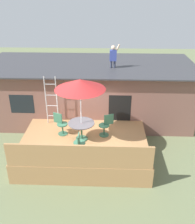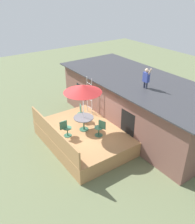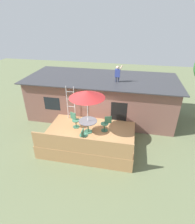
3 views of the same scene
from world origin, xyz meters
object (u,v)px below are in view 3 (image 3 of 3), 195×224
object	(u,v)px
step_ladder	(71,103)
patio_table	(88,123)
patio_umbrella	(87,94)
patio_chair_right	(106,124)
patio_chair_left	(75,120)
person_figure	(118,73)
patio_chair_near	(83,136)

from	to	relation	value
step_ladder	patio_table	bearing A→B (deg)	-42.56
patio_umbrella	patio_chair_right	size ratio (longest dim) A/B	2.76
patio_chair_left	patio_chair_right	size ratio (longest dim) A/B	1.00
patio_table	person_figure	xyz separation A→B (m)	(1.25, 3.00, 2.10)
patio_chair_left	patio_table	bearing A→B (deg)	0.00
step_ladder	patio_umbrella	bearing A→B (deg)	-42.56
step_ladder	person_figure	bearing A→B (deg)	32.53
patio_umbrella	patio_chair_near	distance (m)	2.17
patio_umbrella	patio_chair_near	size ratio (longest dim) A/B	2.76
patio_umbrella	step_ladder	world-z (taller)	patio_umbrella
patio_table	patio_chair_near	distance (m)	1.06
person_figure	patio_table	bearing A→B (deg)	-112.67
patio_umbrella	step_ladder	bearing A→B (deg)	137.44
patio_umbrella	step_ladder	size ratio (longest dim) A/B	1.15
step_ladder	patio_chair_right	size ratio (longest dim) A/B	2.39
patio_chair_left	patio_chair_near	bearing A→B (deg)	-34.44
patio_chair_left	patio_chair_near	distance (m)	1.70
patio_table	patio_chair_near	size ratio (longest dim) A/B	1.13
patio_table	patio_chair_right	world-z (taller)	patio_chair_right
patio_table	step_ladder	size ratio (longest dim) A/B	0.47
patio_chair_left	step_ladder	bearing A→B (deg)	142.85
patio_umbrella	patio_chair_right	xyz separation A→B (m)	(0.96, 0.35, -1.89)
patio_chair_near	step_ladder	bearing A→B (deg)	30.33
person_figure	patio_chair_right	xyz separation A→B (m)	(-0.29, -2.65, -2.23)
patio_chair_left	patio_chair_right	bearing A→B (deg)	22.24
patio_umbrella	person_figure	world-z (taller)	person_figure
patio_table	patio_chair_left	distance (m)	0.98
patio_chair_near	patio_chair_left	bearing A→B (deg)	31.36
patio_chair_left	person_figure	bearing A→B (deg)	73.85
patio_umbrella	patio_chair_right	bearing A→B (deg)	20.08
patio_table	patio_umbrella	bearing A→B (deg)	0.00
step_ladder	person_figure	xyz separation A→B (m)	(2.67, 1.70, 1.59)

